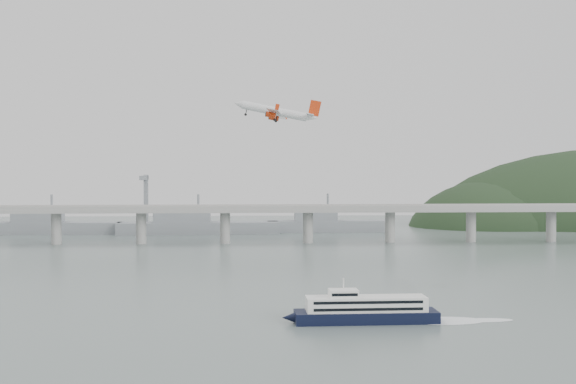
{
  "coord_description": "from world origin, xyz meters",
  "views": [
    {
      "loc": [
        -17.21,
        -262.13,
        47.32
      ],
      "look_at": [
        0.0,
        55.0,
        36.0
      ],
      "focal_mm": 48.0,
      "sensor_mm": 36.0,
      "label": 1
    }
  ],
  "objects": [
    {
      "name": "ferry",
      "position": [
        18.63,
        -34.35,
        3.62
      ],
      "size": [
        70.77,
        12.86,
        13.36
      ],
      "rotation": [
        0.0,
        0.0,
        0.02
      ],
      "color": "black",
      "rests_on": "ground"
    },
    {
      "name": "bridge",
      "position": [
        -1.15,
        200.0,
        17.65
      ],
      "size": [
        800.0,
        22.0,
        23.9
      ],
      "color": "#989996",
      "rests_on": "ground"
    },
    {
      "name": "ground",
      "position": [
        0.0,
        0.0,
        0.0
      ],
      "size": [
        900.0,
        900.0,
        0.0
      ],
      "primitive_type": "plane",
      "color": "slate",
      "rests_on": "ground"
    },
    {
      "name": "airliner",
      "position": [
        -4.27,
        63.5,
        69.63
      ],
      "size": [
        37.56,
        34.22,
        10.39
      ],
      "rotation": [
        0.05,
        -0.2,
        2.98
      ],
      "color": "white",
      "rests_on": "ground"
    },
    {
      "name": "distant_fleet",
      "position": [
        -155.36,
        265.08,
        6.22
      ],
      "size": [
        453.0,
        60.9,
        40.0
      ],
      "color": "gray",
      "rests_on": "ground"
    }
  ]
}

